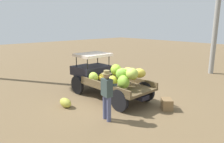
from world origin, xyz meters
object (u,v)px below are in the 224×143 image
object	(u,v)px
truck	(106,76)
loose_banana_bunch	(65,103)
farmer	(107,92)
wooden_crate	(167,104)

from	to	relation	value
truck	loose_banana_bunch	xyz separation A→B (m)	(0.07, 2.05, -0.76)
truck	farmer	distance (m)	2.47
farmer	wooden_crate	distance (m)	2.60
truck	loose_banana_bunch	distance (m)	2.19
truck	farmer	xyz separation A→B (m)	(-1.91, 1.57, 0.07)
truck	farmer	size ratio (longest dim) A/B	2.56
farmer	loose_banana_bunch	xyz separation A→B (m)	(1.98, 0.48, -0.82)
farmer	wooden_crate	xyz separation A→B (m)	(-0.87, -2.32, -0.80)
farmer	loose_banana_bunch	bearing A→B (deg)	113.06
farmer	loose_banana_bunch	world-z (taller)	farmer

